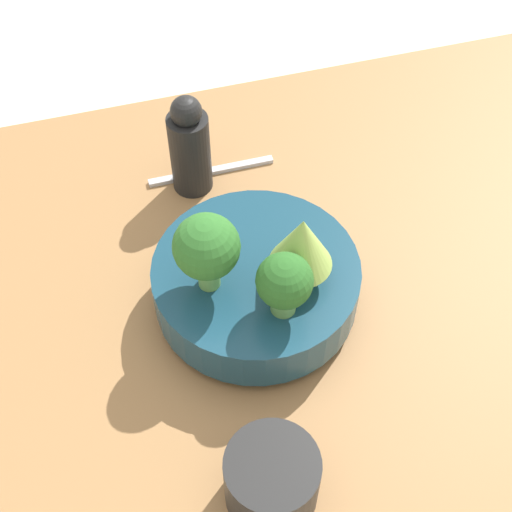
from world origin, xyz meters
TOP-DOWN VIEW (x-y plane):
  - ground_plane at (0.00, 0.00)m, footprint 6.00×6.00m
  - table at (0.00, 0.00)m, footprint 1.14×0.74m
  - bowl at (-0.03, 0.01)m, footprint 0.22×0.22m
  - romanesco_piece_far at (-0.07, 0.04)m, footprint 0.07×0.07m
  - broccoli_floret_back at (-0.04, 0.07)m, footprint 0.06×0.06m
  - broccoli_floret_right at (0.03, 0.02)m, footprint 0.07×0.07m
  - cup at (0.02, 0.23)m, footprint 0.09×0.09m
  - pepper_mill at (-0.00, -0.19)m, footprint 0.05×0.05m
  - fork at (-0.03, -0.20)m, footprint 0.17×0.01m

SIDE VIEW (x-z plane):
  - ground_plane at x=0.00m, z-range 0.00..0.00m
  - table at x=0.00m, z-range 0.00..0.04m
  - fork at x=-0.03m, z-range 0.04..0.04m
  - cup at x=0.02m, z-range 0.04..0.11m
  - bowl at x=-0.03m, z-range 0.04..0.11m
  - pepper_mill at x=0.00m, z-range 0.03..0.17m
  - broccoli_floret_back at x=-0.04m, z-range 0.11..0.19m
  - romanesco_piece_far at x=-0.07m, z-range 0.11..0.20m
  - broccoli_floret_right at x=0.03m, z-range 0.11..0.21m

